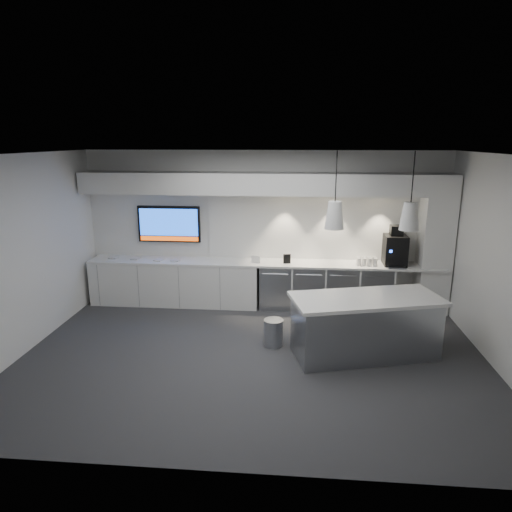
# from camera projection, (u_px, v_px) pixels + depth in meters

# --- Properties ---
(floor) EXTENTS (7.00, 7.00, 0.00)m
(floor) POSITION_uv_depth(u_px,v_px,m) (253.00, 356.00, 6.93)
(floor) COLOR #323234
(floor) RESTS_ON ground
(ceiling) EXTENTS (7.00, 7.00, 0.00)m
(ceiling) POSITION_uv_depth(u_px,v_px,m) (252.00, 154.00, 6.18)
(ceiling) COLOR black
(ceiling) RESTS_ON wall_back
(wall_back) EXTENTS (7.00, 0.00, 7.00)m
(wall_back) POSITION_uv_depth(u_px,v_px,m) (264.00, 228.00, 8.97)
(wall_back) COLOR white
(wall_back) RESTS_ON floor
(wall_front) EXTENTS (7.00, 0.00, 7.00)m
(wall_front) POSITION_uv_depth(u_px,v_px,m) (226.00, 332.00, 4.15)
(wall_front) COLOR white
(wall_front) RESTS_ON floor
(wall_left) EXTENTS (0.00, 7.00, 7.00)m
(wall_left) POSITION_uv_depth(u_px,v_px,m) (21.00, 256.00, 6.85)
(wall_left) COLOR white
(wall_left) RESTS_ON floor
(wall_right) EXTENTS (0.00, 7.00, 7.00)m
(wall_right) POSITION_uv_depth(u_px,v_px,m) (506.00, 267.00, 6.26)
(wall_right) COLOR white
(wall_right) RESTS_ON floor
(back_counter) EXTENTS (6.80, 0.65, 0.04)m
(back_counter) POSITION_uv_depth(u_px,v_px,m) (263.00, 263.00, 8.81)
(back_counter) COLOR white
(back_counter) RESTS_ON left_base_cabinets
(left_base_cabinets) EXTENTS (3.30, 0.63, 0.86)m
(left_base_cabinets) POSITION_uv_depth(u_px,v_px,m) (175.00, 283.00, 9.07)
(left_base_cabinets) COLOR white
(left_base_cabinets) RESTS_ON floor
(fridge_unit_a) EXTENTS (0.60, 0.61, 0.85)m
(fridge_unit_a) POSITION_uv_depth(u_px,v_px,m) (276.00, 286.00, 8.90)
(fridge_unit_a) COLOR #94979C
(fridge_unit_a) RESTS_ON floor
(fridge_unit_b) EXTENTS (0.60, 0.61, 0.85)m
(fridge_unit_b) POSITION_uv_depth(u_px,v_px,m) (308.00, 286.00, 8.85)
(fridge_unit_b) COLOR #94979C
(fridge_unit_b) RESTS_ON floor
(fridge_unit_c) EXTENTS (0.60, 0.61, 0.85)m
(fridge_unit_c) POSITION_uv_depth(u_px,v_px,m) (341.00, 287.00, 8.80)
(fridge_unit_c) COLOR #94979C
(fridge_unit_c) RESTS_ON floor
(fridge_unit_d) EXTENTS (0.60, 0.61, 0.85)m
(fridge_unit_d) POSITION_uv_depth(u_px,v_px,m) (374.00, 288.00, 8.74)
(fridge_unit_d) COLOR #94979C
(fridge_unit_d) RESTS_ON floor
(backsplash) EXTENTS (4.60, 0.03, 1.30)m
(backsplash) POSITION_uv_depth(u_px,v_px,m) (326.00, 227.00, 8.84)
(backsplash) COLOR white
(backsplash) RESTS_ON wall_back
(soffit) EXTENTS (6.90, 0.60, 0.40)m
(soffit) POSITION_uv_depth(u_px,v_px,m) (264.00, 184.00, 8.45)
(soffit) COLOR white
(soffit) RESTS_ON wall_back
(column) EXTENTS (0.55, 0.55, 2.60)m
(column) POSITION_uv_depth(u_px,v_px,m) (435.00, 245.00, 8.46)
(column) COLOR white
(column) RESTS_ON floor
(wall_tv) EXTENTS (1.25, 0.07, 0.72)m
(wall_tv) POSITION_uv_depth(u_px,v_px,m) (169.00, 224.00, 9.06)
(wall_tv) COLOR black
(wall_tv) RESTS_ON wall_back
(island) EXTENTS (2.37, 1.47, 0.93)m
(island) POSITION_uv_depth(u_px,v_px,m) (365.00, 326.00, 6.86)
(island) COLOR #94979C
(island) RESTS_ON floor
(bin) EXTENTS (0.35, 0.35, 0.44)m
(bin) POSITION_uv_depth(u_px,v_px,m) (274.00, 333.00, 7.24)
(bin) COLOR #94979C
(bin) RESTS_ON floor
(coffee_machine) EXTENTS (0.42, 0.59, 0.75)m
(coffee_machine) POSITION_uv_depth(u_px,v_px,m) (395.00, 249.00, 8.54)
(coffee_machine) COLOR black
(coffee_machine) RESTS_ON back_counter
(sign_black) EXTENTS (0.14, 0.04, 0.18)m
(sign_black) POSITION_uv_depth(u_px,v_px,m) (287.00, 259.00, 8.67)
(sign_black) COLOR black
(sign_black) RESTS_ON back_counter
(sign_white) EXTENTS (0.18, 0.07, 0.14)m
(sign_white) POSITION_uv_depth(u_px,v_px,m) (256.00, 259.00, 8.71)
(sign_white) COLOR white
(sign_white) RESTS_ON back_counter
(cup_cluster) EXTENTS (0.37, 0.17, 0.15)m
(cup_cluster) POSITION_uv_depth(u_px,v_px,m) (367.00, 262.00, 8.54)
(cup_cluster) COLOR silver
(cup_cluster) RESTS_ON back_counter
(tray_a) EXTENTS (0.16, 0.16, 0.02)m
(tray_a) POSITION_uv_depth(u_px,v_px,m) (113.00, 258.00, 9.05)
(tray_a) COLOR #B9B9B9
(tray_a) RESTS_ON back_counter
(tray_b) EXTENTS (0.18, 0.18, 0.02)m
(tray_b) POSITION_uv_depth(u_px,v_px,m) (135.00, 259.00, 8.99)
(tray_b) COLOR #B9B9B9
(tray_b) RESTS_ON back_counter
(tray_c) EXTENTS (0.19, 0.19, 0.02)m
(tray_c) POSITION_uv_depth(u_px,v_px,m) (159.00, 260.00, 8.88)
(tray_c) COLOR #B9B9B9
(tray_c) RESTS_ON back_counter
(tray_d) EXTENTS (0.18, 0.18, 0.02)m
(tray_d) POSITION_uv_depth(u_px,v_px,m) (176.00, 260.00, 8.87)
(tray_d) COLOR #B9B9B9
(tray_d) RESTS_ON back_counter
(pendant_left) EXTENTS (0.28, 0.28, 1.10)m
(pendant_left) POSITION_uv_depth(u_px,v_px,m) (335.00, 215.00, 6.49)
(pendant_left) COLOR white
(pendant_left) RESTS_ON ceiling
(pendant_right) EXTENTS (0.28, 0.28, 1.10)m
(pendant_right) POSITION_uv_depth(u_px,v_px,m) (410.00, 216.00, 6.40)
(pendant_right) COLOR white
(pendant_right) RESTS_ON ceiling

